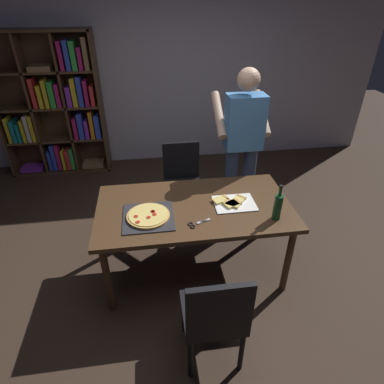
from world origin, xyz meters
name	(u,v)px	position (x,y,z in m)	size (l,w,h in m)	color
ground_plane	(194,268)	(0.00, 0.00, 0.00)	(12.00, 12.00, 0.00)	#38281E
back_wall	(168,68)	(0.00, 2.60, 1.40)	(6.40, 0.10, 2.80)	#BCB7C6
dining_table	(194,213)	(0.00, 0.00, 0.68)	(1.69, 0.91, 0.75)	#4C331E
chair_near_camera	(215,315)	(0.00, -0.94, 0.51)	(0.42, 0.42, 0.90)	black
chair_far_side	(182,177)	(0.00, 0.94, 0.51)	(0.42, 0.42, 0.90)	black
bookshelf	(56,109)	(-1.62, 2.38, 0.94)	(1.40, 0.35, 1.95)	#513823
person_serving_pizza	(242,143)	(0.61, 0.72, 1.00)	(0.55, 0.54, 1.75)	#38476B
pepperoni_pizza_on_tray	(148,216)	(-0.40, -0.11, 0.77)	(0.42, 0.42, 0.04)	#2D2D33
pizza_slices_on_towel	(233,202)	(0.34, -0.01, 0.76)	(0.37, 0.28, 0.03)	white
wine_bottle	(278,206)	(0.64, -0.27, 0.87)	(0.07, 0.07, 0.32)	#194723
kitchen_scissors	(196,224)	(-0.03, -0.26, 0.76)	(0.20, 0.12, 0.01)	silver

